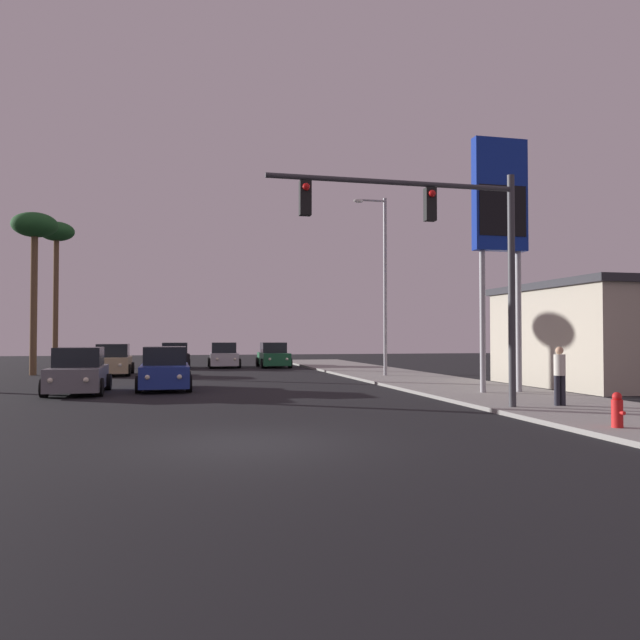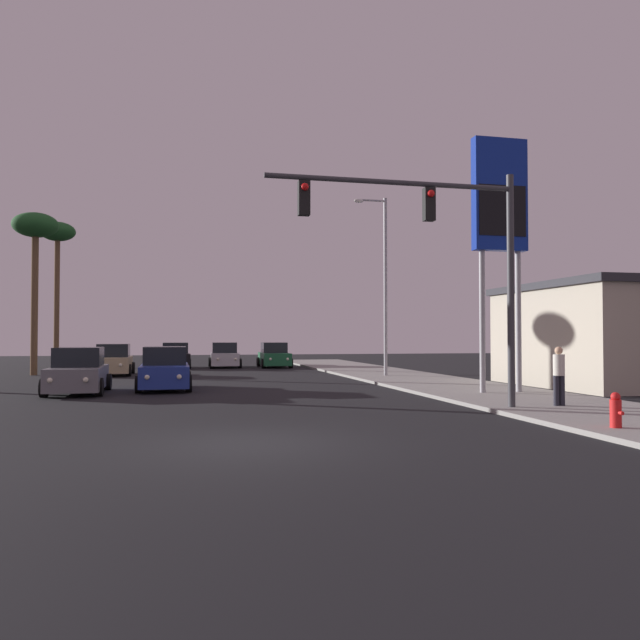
{
  "view_description": "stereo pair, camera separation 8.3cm",
  "coord_description": "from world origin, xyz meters",
  "px_view_note": "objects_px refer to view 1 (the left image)",
  "views": [
    {
      "loc": [
        -1.34,
        -12.1,
        2.07
      ],
      "look_at": [
        4.64,
        14.17,
        2.79
      ],
      "focal_mm": 35.0,
      "sensor_mm": 36.0,
      "label": 1
    },
    {
      "loc": [
        -1.25,
        -12.12,
        2.07
      ],
      "look_at": [
        4.64,
        14.17,
        2.79
      ],
      "focal_mm": 35.0,
      "sensor_mm": 36.0,
      "label": 2
    }
  ],
  "objects_px": {
    "traffic_light_mast": "(445,240)",
    "car_silver": "(224,356)",
    "car_black": "(174,357)",
    "pedestrian_on_sidewalk": "(560,373)",
    "car_green": "(273,356)",
    "palm_tree_mid": "(35,234)",
    "car_grey": "(78,373)",
    "gas_station_sign": "(500,209)",
    "street_lamp": "(383,277)",
    "car_blue": "(165,370)",
    "fire_hydrant": "(617,410)",
    "palm_tree_far": "(56,241)",
    "car_tan": "(113,361)"
  },
  "relations": [
    {
      "from": "traffic_light_mast",
      "to": "car_silver",
      "type": "bearing_deg",
      "value": 98.77
    },
    {
      "from": "car_black",
      "to": "pedestrian_on_sidewalk",
      "type": "xyz_separation_m",
      "value": [
        10.84,
        -26.46,
        0.27
      ]
    },
    {
      "from": "car_silver",
      "to": "car_black",
      "type": "relative_size",
      "value": 1.0
    },
    {
      "from": "car_green",
      "to": "palm_tree_mid",
      "type": "xyz_separation_m",
      "value": [
        -13.91,
        -5.77,
        6.86
      ]
    },
    {
      "from": "traffic_light_mast",
      "to": "car_black",
      "type": "bearing_deg",
      "value": 105.57
    },
    {
      "from": "pedestrian_on_sidewalk",
      "to": "palm_tree_mid",
      "type": "distance_m",
      "value": 28.07
    },
    {
      "from": "car_grey",
      "to": "gas_station_sign",
      "type": "relative_size",
      "value": 0.48
    },
    {
      "from": "car_green",
      "to": "street_lamp",
      "type": "height_order",
      "value": "street_lamp"
    },
    {
      "from": "street_lamp",
      "to": "palm_tree_mid",
      "type": "xyz_separation_m",
      "value": [
        -17.7,
        6.11,
        2.51
      ]
    },
    {
      "from": "car_silver",
      "to": "car_grey",
      "type": "height_order",
      "value": "same"
    },
    {
      "from": "pedestrian_on_sidewalk",
      "to": "palm_tree_mid",
      "type": "relative_size",
      "value": 0.19
    },
    {
      "from": "car_blue",
      "to": "gas_station_sign",
      "type": "bearing_deg",
      "value": 155.84
    },
    {
      "from": "fire_hydrant",
      "to": "gas_station_sign",
      "type": "bearing_deg",
      "value": 77.16
    },
    {
      "from": "car_grey",
      "to": "street_lamp",
      "type": "height_order",
      "value": "street_lamp"
    },
    {
      "from": "car_black",
      "to": "palm_tree_far",
      "type": "relative_size",
      "value": 0.43
    },
    {
      "from": "car_tan",
      "to": "car_green",
      "type": "relative_size",
      "value": 1.0
    },
    {
      "from": "car_grey",
      "to": "pedestrian_on_sidewalk",
      "type": "height_order",
      "value": "pedestrian_on_sidewalk"
    },
    {
      "from": "car_tan",
      "to": "traffic_light_mast",
      "type": "distance_m",
      "value": 22.48
    },
    {
      "from": "pedestrian_on_sidewalk",
      "to": "palm_tree_far",
      "type": "bearing_deg",
      "value": 121.91
    },
    {
      "from": "palm_tree_mid",
      "to": "car_green",
      "type": "bearing_deg",
      "value": 22.52
    },
    {
      "from": "car_black",
      "to": "palm_tree_far",
      "type": "height_order",
      "value": "palm_tree_far"
    },
    {
      "from": "car_blue",
      "to": "gas_station_sign",
      "type": "distance_m",
      "value": 13.98
    },
    {
      "from": "car_tan",
      "to": "street_lamp",
      "type": "xyz_separation_m",
      "value": [
        13.52,
        -5.23,
        4.36
      ]
    },
    {
      "from": "car_tan",
      "to": "car_silver",
      "type": "height_order",
      "value": "same"
    },
    {
      "from": "gas_station_sign",
      "to": "palm_tree_far",
      "type": "height_order",
      "value": "palm_tree_far"
    },
    {
      "from": "car_blue",
      "to": "street_lamp",
      "type": "bearing_deg",
      "value": -155.92
    },
    {
      "from": "gas_station_sign",
      "to": "fire_hydrant",
      "type": "relative_size",
      "value": 11.84
    },
    {
      "from": "car_black",
      "to": "palm_tree_far",
      "type": "xyz_separation_m",
      "value": [
        -8.05,
        3.88,
        7.98
      ]
    },
    {
      "from": "car_silver",
      "to": "pedestrian_on_sidewalk",
      "type": "bearing_deg",
      "value": 108.11
    },
    {
      "from": "car_tan",
      "to": "car_silver",
      "type": "bearing_deg",
      "value": -132.79
    },
    {
      "from": "car_black",
      "to": "pedestrian_on_sidewalk",
      "type": "bearing_deg",
      "value": 110.13
    },
    {
      "from": "fire_hydrant",
      "to": "palm_tree_mid",
      "type": "distance_m",
      "value": 30.51
    },
    {
      "from": "fire_hydrant",
      "to": "palm_tree_mid",
      "type": "xyz_separation_m",
      "value": [
        -16.84,
        24.42,
        7.14
      ]
    },
    {
      "from": "car_green",
      "to": "palm_tree_far",
      "type": "distance_m",
      "value": 17.17
    },
    {
      "from": "car_grey",
      "to": "car_tan",
      "type": "bearing_deg",
      "value": -92.2
    },
    {
      "from": "car_green",
      "to": "traffic_light_mast",
      "type": "height_order",
      "value": "traffic_light_mast"
    },
    {
      "from": "car_grey",
      "to": "palm_tree_mid",
      "type": "relative_size",
      "value": 0.49
    },
    {
      "from": "car_blue",
      "to": "street_lamp",
      "type": "relative_size",
      "value": 0.48
    },
    {
      "from": "car_silver",
      "to": "palm_tree_far",
      "type": "xyz_separation_m",
      "value": [
        -11.31,
        3.67,
        7.98
      ]
    },
    {
      "from": "car_black",
      "to": "gas_station_sign",
      "type": "xyz_separation_m",
      "value": [
        11.39,
        -22.17,
        5.86
      ]
    },
    {
      "from": "street_lamp",
      "to": "fire_hydrant",
      "type": "height_order",
      "value": "street_lamp"
    },
    {
      "from": "car_silver",
      "to": "pedestrian_on_sidewalk",
      "type": "distance_m",
      "value": 27.73
    },
    {
      "from": "car_black",
      "to": "palm_tree_mid",
      "type": "bearing_deg",
      "value": 37.64
    },
    {
      "from": "car_tan",
      "to": "car_silver",
      "type": "xyz_separation_m",
      "value": [
        6.43,
        7.21,
        0.0
      ]
    },
    {
      "from": "car_black",
      "to": "car_blue",
      "type": "relative_size",
      "value": 1.01
    },
    {
      "from": "car_green",
      "to": "fire_hydrant",
      "type": "bearing_deg",
      "value": 96.85
    },
    {
      "from": "car_grey",
      "to": "palm_tree_far",
      "type": "bearing_deg",
      "value": -79.34
    },
    {
      "from": "car_grey",
      "to": "pedestrian_on_sidewalk",
      "type": "distance_m",
      "value": 16.44
    },
    {
      "from": "car_black",
      "to": "traffic_light_mast",
      "type": "bearing_deg",
      "value": 103.42
    },
    {
      "from": "car_tan",
      "to": "car_green",
      "type": "xyz_separation_m",
      "value": [
        9.73,
        6.64,
        0.0
      ]
    }
  ]
}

